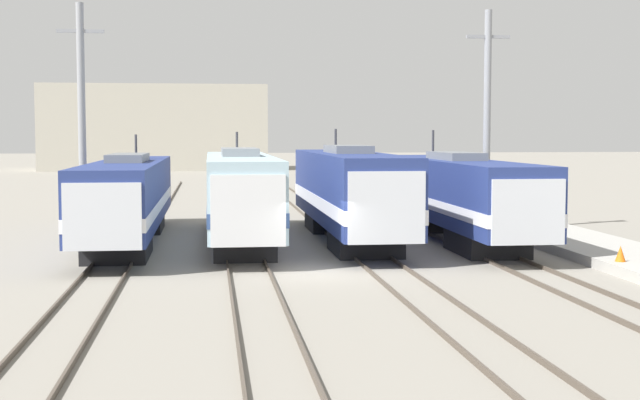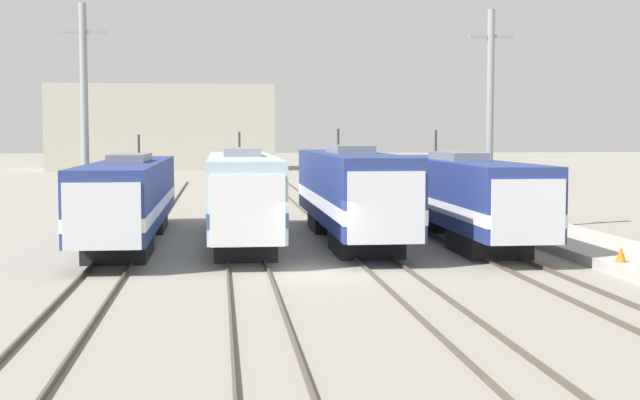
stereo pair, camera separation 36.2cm
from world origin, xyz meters
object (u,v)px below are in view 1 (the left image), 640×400
Objects in this scene: locomotive_far_right at (458,195)px; catenary_tower_left at (82,117)px; locomotive_center_left at (240,195)px; traffic_cone at (620,254)px; locomotive_center_right at (350,193)px; locomotive_far_left at (128,198)px; catenary_tower_right at (487,118)px.

locomotive_far_right is 1.73× the size of catenary_tower_left.
traffic_cone is at bearing -36.06° from locomotive_center_left.
locomotive_center_left is 0.92× the size of locomotive_far_right.
locomotive_center_right reaches higher than locomotive_center_left.
traffic_cone is (18.11, -10.37, -1.41)m from locomotive_far_left.
traffic_cone is at bearing -71.67° from locomotive_far_right.
catenary_tower_left reaches higher than locomotive_far_right.
catenary_tower_right reaches higher than locomotive_far_right.
traffic_cone is (20.51, -13.86, -5.04)m from catenary_tower_left.
locomotive_far_left is 5.59m from catenary_tower_left.
locomotive_far_left is 1.80× the size of catenary_tower_right.
locomotive_center_right is 9.21m from catenary_tower_right.
traffic_cone is (8.17, -10.01, -1.59)m from locomotive_center_right.
locomotive_far_left is at bearing 177.34° from locomotive_far_right.
locomotive_far_left is 1.80× the size of catenary_tower_left.
locomotive_far_right is 6.13m from catenary_tower_right.
locomotive_center_right reaches higher than locomotive_far_left.
catenary_tower_left is at bearing 145.95° from traffic_cone.
catenary_tower_left is 25.27m from traffic_cone.
locomotive_far_left is at bearing -55.44° from catenary_tower_left.
locomotive_center_left is 9.93m from locomotive_far_right.
locomotive_center_right reaches higher than locomotive_far_right.
catenary_tower_left is (-7.38, 4.30, 3.51)m from locomotive_center_left.
locomotive_center_right is (4.97, 0.45, 0.05)m from locomotive_center_left.
locomotive_far_right reaches higher than locomotive_center_left.
locomotive_center_left is 31.32× the size of traffic_cone.
locomotive_far_right is at bearing -122.37° from catenary_tower_right.
locomotive_far_right is (14.90, -0.69, 0.03)m from locomotive_far_left.
locomotive_far_right reaches higher than locomotive_far_left.
catenary_tower_left and catenary_tower_right have the same top height.
catenary_tower_right is at bearing 18.85° from locomotive_center_left.
locomotive_center_left is 9.23m from catenary_tower_left.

